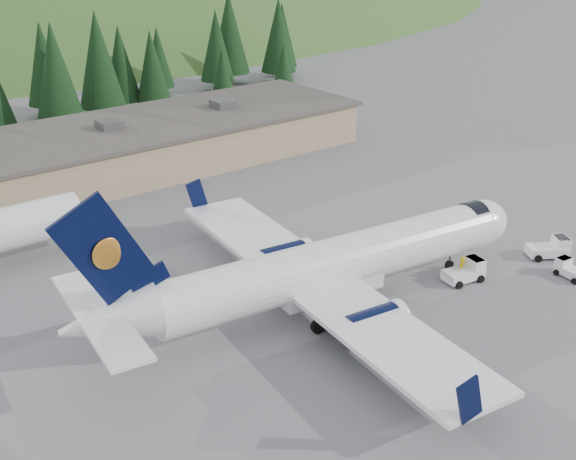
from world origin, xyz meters
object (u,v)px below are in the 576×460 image
at_px(airliner, 326,268).
at_px(baggage_tug_c, 569,269).
at_px(terminal_building, 69,159).
at_px(ramp_worker, 461,268).
at_px(baggage_tug_b, 551,248).
at_px(baggage_tug_a, 466,271).

distance_m(airliner, baggage_tug_c, 20.86).
bearing_deg(terminal_building, ramp_worker, -69.21).
relative_size(baggage_tug_b, terminal_building, 0.05).
height_order(airliner, ramp_worker, airliner).
distance_m(terminal_building, ramp_worker, 44.00).
distance_m(baggage_tug_b, baggage_tug_c, 3.63).
relative_size(baggage_tug_a, terminal_building, 0.05).
bearing_deg(airliner, baggage_tug_c, -16.67).
distance_m(baggage_tug_a, baggage_tug_c, 8.54).
xyz_separation_m(baggage_tug_c, ramp_worker, (-7.21, 5.19, 0.33)).
bearing_deg(baggage_tug_c, terminal_building, 32.98).
xyz_separation_m(airliner, baggage_tug_a, (11.79, -3.70, -2.52)).
relative_size(airliner, ramp_worker, 19.59).
relative_size(baggage_tug_a, ramp_worker, 1.86).
bearing_deg(baggage_tug_c, baggage_tug_a, 62.99).
relative_size(airliner, baggage_tug_a, 10.53).
bearing_deg(airliner, ramp_worker, -8.12).
distance_m(baggage_tug_a, terminal_building, 44.47).
height_order(baggage_tug_c, terminal_building, terminal_building).
distance_m(airliner, terminal_building, 38.07).
distance_m(baggage_tug_c, ramp_worker, 8.89).
height_order(baggage_tug_b, terminal_building, terminal_building).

